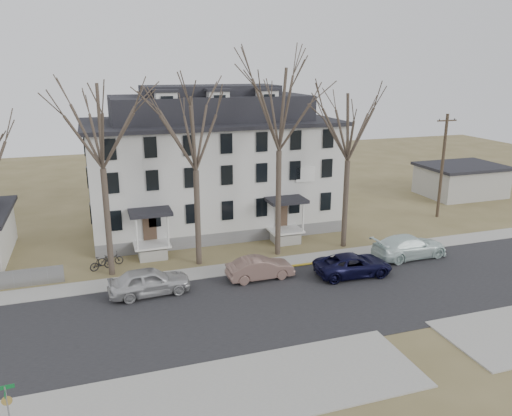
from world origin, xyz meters
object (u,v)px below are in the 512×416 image
object	(u,v)px
car_white	(409,247)
car_navy	(353,265)
tree_far_left	(99,120)
utility_pole_far	(442,165)
street_sign	(7,403)
tree_center	(280,104)
tree_mid_left	(195,129)
tree_mid_right	(350,122)
boarding_house	(212,166)
car_tan	(260,269)
car_silver	(149,282)
bicycle_left	(110,259)
bicycle_right	(101,263)

from	to	relation	value
car_white	car_navy	bearing A→B (deg)	103.62
tree_far_left	utility_pole_far	bearing A→B (deg)	8.10
street_sign	utility_pole_far	bearing A→B (deg)	24.68
utility_pole_far	tree_center	bearing A→B (deg)	-166.50
tree_far_left	tree_mid_left	bearing A→B (deg)	0.00
tree_mid_right	car_navy	bearing A→B (deg)	-111.61
boarding_house	car_navy	bearing A→B (deg)	-64.56
utility_pole_far	tree_mid_left	bearing A→B (deg)	-169.87
tree_far_left	car_white	size ratio (longest dim) A/B	2.39
tree_mid_right	car_tan	distance (m)	12.70
car_navy	car_white	xyz separation A→B (m)	(5.50, 1.58, 0.10)
tree_mid_right	car_silver	bearing A→B (deg)	-165.56
tree_far_left	car_navy	bearing A→B (deg)	-19.00
tree_mid_left	car_silver	xyz separation A→B (m)	(-3.93, -3.97, -8.76)
car_silver	tree_mid_right	bearing A→B (deg)	-78.94
tree_mid_left	tree_mid_right	xyz separation A→B (m)	(11.50, 0.00, 0.00)
car_white	bicycle_left	distance (m)	21.58
car_silver	car_white	xyz separation A→B (m)	(18.83, 0.25, -0.02)
utility_pole_far	car_white	size ratio (longest dim) A/B	1.66
boarding_house	car_tan	xyz separation A→B (m)	(0.28, -12.04, -4.65)
tree_mid_left	car_navy	xyz separation A→B (m)	(9.40, -5.30, -8.87)
tree_center	car_tan	distance (m)	11.39
car_silver	boarding_house	bearing A→B (deg)	-33.13
car_tan	car_navy	world-z (taller)	car_tan
utility_pole_far	car_tan	world-z (taller)	utility_pole_far
car_silver	bicycle_right	world-z (taller)	car_silver
tree_mid_right	utility_pole_far	size ratio (longest dim) A/B	1.34
tree_far_left	bicycle_left	bearing A→B (deg)	90.25
car_silver	tree_center	bearing A→B (deg)	-71.58
car_tan	car_navy	distance (m)	6.28
tree_mid_right	bicycle_right	bearing A→B (deg)	177.07
tree_center	bicycle_right	distance (m)	16.51
car_tan	tree_far_left	bearing A→B (deg)	66.21
tree_center	utility_pole_far	distance (m)	19.03
tree_far_left	car_navy	size ratio (longest dim) A/B	2.62
car_navy	car_silver	bearing A→B (deg)	87.33
utility_pole_far	street_sign	size ratio (longest dim) A/B	4.06
car_white	tree_mid_left	bearing A→B (deg)	73.57
bicycle_right	street_sign	distance (m)	16.24
tree_mid_left	tree_mid_right	distance (m)	11.50
boarding_house	tree_mid_left	xyz separation A→B (m)	(-3.00, -8.15, 4.22)
tree_center	car_white	bearing A→B (deg)	-22.70
boarding_house	street_sign	distance (m)	26.87
car_navy	tree_far_left	bearing A→B (deg)	74.03
car_tan	bicycle_right	distance (m)	11.02
tree_far_left	bicycle_right	xyz separation A→B (m)	(-0.63, 0.93, -9.85)
tree_mid_right	car_silver	xyz separation A→B (m)	(-15.43, -3.97, -8.76)
bicycle_right	car_tan	bearing A→B (deg)	-136.15
tree_mid_left	car_tan	size ratio (longest dim) A/B	2.87
tree_mid_right	street_sign	xyz separation A→B (m)	(-21.87, -14.84, -8.03)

